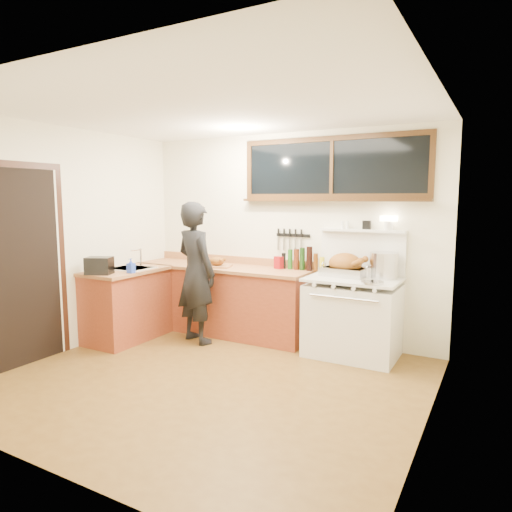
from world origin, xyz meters
The scene contains 20 objects.
ground_plane centered at (0.00, 0.00, -0.01)m, with size 4.00×3.50×0.02m, color brown.
room_shell centered at (0.00, 0.00, 1.65)m, with size 4.10×3.60×2.65m.
counter_back centered at (-0.80, 1.45, 0.45)m, with size 2.44×0.64×1.00m.
counter_left centered at (-1.70, 0.62, 0.45)m, with size 0.64×1.09×0.90m.
sink_unit centered at (-1.68, 0.70, 0.85)m, with size 0.50×0.45×0.37m.
vintage_stove centered at (1.00, 1.41, 0.47)m, with size 1.02×0.74×1.59m.
back_window centered at (0.60, 1.72, 2.06)m, with size 2.32×0.13×0.77m.
left_doorway centered at (-1.99, -0.55, 1.09)m, with size 0.02×1.04×2.17m.
knife_strip centered at (0.08, 1.73, 1.31)m, with size 0.46×0.03×0.28m.
man centered at (-0.86, 0.97, 0.87)m, with size 0.74×0.60×1.75m.
soap_bottle centered at (-1.43, 0.44, 0.99)m, with size 0.08×0.09×0.17m.
toaster centered at (-1.70, 0.21, 1.00)m, with size 0.35×0.30×0.20m.
cutting_board centered at (-0.80, 1.34, 0.95)m, with size 0.43×0.37×0.13m.
roast_turkey centered at (0.88, 1.49, 1.01)m, with size 0.55×0.42×0.26m.
stockpot centered at (1.30, 1.54, 1.05)m, with size 0.32×0.32×0.29m.
saucepan centered at (1.14, 1.51, 0.96)m, with size 0.18×0.29×0.12m.
pot_lid centered at (1.27, 1.16, 0.91)m, with size 0.30×0.30×0.04m.
coffee_tin centered at (-0.03, 1.59, 0.98)m, with size 0.13×0.11×0.16m.
pitcher centered at (-0.02, 1.61, 0.98)m, with size 0.10×0.10×0.15m.
bottle_cluster centered at (0.28, 1.63, 1.03)m, with size 0.57×0.07×0.30m.
Camera 1 is at (2.47, -3.55, 1.79)m, focal length 32.00 mm.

